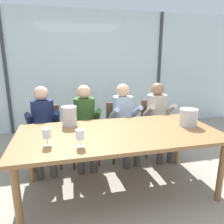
# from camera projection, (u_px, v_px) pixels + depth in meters

# --- Properties ---
(ground) EXTENTS (14.00, 14.00, 0.00)m
(ground) POSITION_uv_depth(u_px,v_px,m) (103.00, 155.00, 3.60)
(ground) COLOR #9E9384
(window_glass_panel) EXTENTS (7.53, 0.03, 2.60)m
(window_glass_panel) POSITION_uv_depth(u_px,v_px,m) (89.00, 72.00, 4.73)
(window_glass_panel) COLOR silver
(window_glass_panel) RESTS_ON ground
(window_mullion_left) EXTENTS (0.06, 0.06, 2.60)m
(window_mullion_left) POSITION_uv_depth(u_px,v_px,m) (6.00, 73.00, 4.32)
(window_mullion_left) COLOR #38383D
(window_mullion_left) RESTS_ON ground
(window_mullion_right) EXTENTS (0.06, 0.06, 2.60)m
(window_mullion_right) POSITION_uv_depth(u_px,v_px,m) (159.00, 70.00, 5.10)
(window_mullion_right) COLOR #38383D
(window_mullion_right) RESTS_ON ground
(hillside_vineyard) EXTENTS (13.53, 2.40, 2.10)m
(hillside_vineyard) POSITION_uv_depth(u_px,v_px,m) (76.00, 72.00, 8.15)
(hillside_vineyard) COLOR #568942
(hillside_vineyard) RESTS_ON ground
(dining_table) EXTENTS (2.33, 1.12, 0.77)m
(dining_table) POSITION_uv_depth(u_px,v_px,m) (119.00, 137.00, 2.48)
(dining_table) COLOR olive
(dining_table) RESTS_ON ground
(chair_near_curtain) EXTENTS (0.44, 0.44, 0.89)m
(chair_near_curtain) POSITION_uv_depth(u_px,v_px,m) (46.00, 131.00, 3.24)
(chair_near_curtain) COLOR brown
(chair_near_curtain) RESTS_ON ground
(chair_left_of_center) EXTENTS (0.47, 0.47, 0.89)m
(chair_left_of_center) POSITION_uv_depth(u_px,v_px,m) (82.00, 128.00, 3.34)
(chair_left_of_center) COLOR brown
(chair_left_of_center) RESTS_ON ground
(chair_center) EXTENTS (0.45, 0.45, 0.89)m
(chair_center) POSITION_uv_depth(u_px,v_px,m) (120.00, 125.00, 3.48)
(chair_center) COLOR brown
(chair_center) RESTS_ON ground
(chair_right_of_center) EXTENTS (0.50, 0.50, 0.89)m
(chair_right_of_center) POSITION_uv_depth(u_px,v_px,m) (154.00, 122.00, 3.66)
(chair_right_of_center) COLOR brown
(chair_right_of_center) RESTS_ON ground
(person_navy_polo) EXTENTS (0.48, 0.63, 1.21)m
(person_navy_polo) POSITION_uv_depth(u_px,v_px,m) (43.00, 123.00, 3.06)
(person_navy_polo) COLOR #192347
(person_navy_polo) RESTS_ON ground
(person_olive_shirt) EXTENTS (0.48, 0.63, 1.21)m
(person_olive_shirt) POSITION_uv_depth(u_px,v_px,m) (85.00, 120.00, 3.20)
(person_olive_shirt) COLOR #2D5123
(person_olive_shirt) RESTS_ON ground
(person_pale_blue_shirt) EXTENTS (0.49, 0.63, 1.21)m
(person_pale_blue_shirt) POSITION_uv_depth(u_px,v_px,m) (124.00, 117.00, 3.34)
(person_pale_blue_shirt) COLOR #9EB2D1
(person_pale_blue_shirt) RESTS_ON ground
(person_beige_jumper) EXTENTS (0.47, 0.61, 1.21)m
(person_beige_jumper) POSITION_uv_depth(u_px,v_px,m) (158.00, 115.00, 3.47)
(person_beige_jumper) COLOR #B7AD9E
(person_beige_jumper) RESTS_ON ground
(ice_bucket_primary) EXTENTS (0.23, 0.23, 0.22)m
(ice_bucket_primary) POSITION_uv_depth(u_px,v_px,m) (188.00, 117.00, 2.66)
(ice_bucket_primary) COLOR #B7B7BC
(ice_bucket_primary) RESTS_ON dining_table
(ice_bucket_secondary) EXTENTS (0.20, 0.20, 0.25)m
(ice_bucket_secondary) POSITION_uv_depth(u_px,v_px,m) (69.00, 116.00, 2.67)
(ice_bucket_secondary) COLOR #B7B7BC
(ice_bucket_secondary) RESTS_ON dining_table
(wine_glass_by_left_taster) EXTENTS (0.08, 0.08, 0.17)m
(wine_glass_by_left_taster) POSITION_uv_depth(u_px,v_px,m) (80.00, 135.00, 2.03)
(wine_glass_by_left_taster) COLOR silver
(wine_glass_by_left_taster) RESTS_ON dining_table
(wine_glass_near_bucket) EXTENTS (0.08, 0.08, 0.17)m
(wine_glass_near_bucket) POSITION_uv_depth(u_px,v_px,m) (47.00, 134.00, 2.06)
(wine_glass_near_bucket) COLOR silver
(wine_glass_near_bucket) RESTS_ON dining_table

